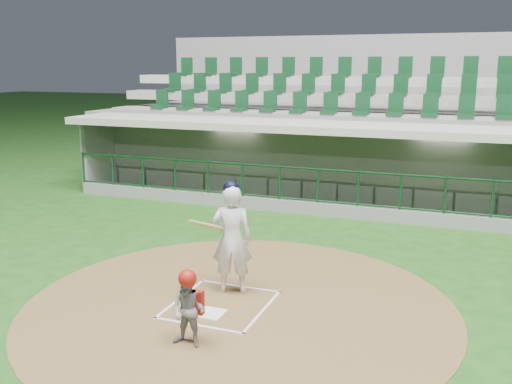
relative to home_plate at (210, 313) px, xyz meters
The scene contains 8 objects.
ground 0.70m from the home_plate, 90.00° to the left, with size 120.00×120.00×0.00m, color #1A4914.
dirt_circle 0.58m from the home_plate, 59.04° to the left, with size 7.20×7.20×0.01m, color brown.
home_plate is the anchor object (origin of this frame).
batter_box_chalk 0.40m from the home_plate, 90.00° to the left, with size 1.55×1.80×0.01m.
dugout_structure 8.58m from the home_plate, 88.73° to the left, with size 16.40×3.70×3.00m.
seating_deck 11.69m from the home_plate, 90.00° to the left, with size 17.00×6.72×5.15m.
batter 1.40m from the home_plate, 92.56° to the left, with size 0.94×0.97×2.01m.
catcher 1.20m from the home_plate, 80.93° to the right, with size 0.53×0.42×1.14m.
Camera 1 is at (3.73, -8.41, 3.94)m, focal length 40.00 mm.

